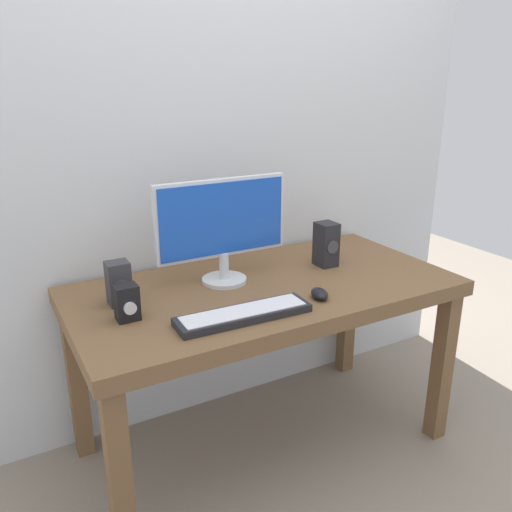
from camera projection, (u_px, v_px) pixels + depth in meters
The scene contains 9 objects.
ground_plane at pixel (264, 442), 2.24m from camera, with size 6.00×6.00×0.00m, color gray.
wall_back at pixel (214, 70), 2.09m from camera, with size 2.60×0.04×3.00m, color silver.
desk at pixel (264, 305), 2.03m from camera, with size 1.46×0.74×0.73m.
monitor at pixel (222, 225), 1.96m from camera, with size 0.52×0.17×0.40m.
keyboard_primary at pixel (244, 314), 1.72m from camera, with size 0.46×0.14×0.03m.
mouse at pixel (320, 294), 1.87m from camera, with size 0.06×0.09×0.03m, color black.
speaker_right at pixel (326, 244), 2.17m from camera, with size 0.08×0.09×0.18m.
speaker_left at pixel (119, 283), 1.81m from camera, with size 0.08×0.08×0.15m.
audio_controller at pixel (127, 303), 1.69m from camera, with size 0.07×0.07×0.12m.
Camera 1 is at (-0.93, -1.61, 1.48)m, focal length 36.88 mm.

